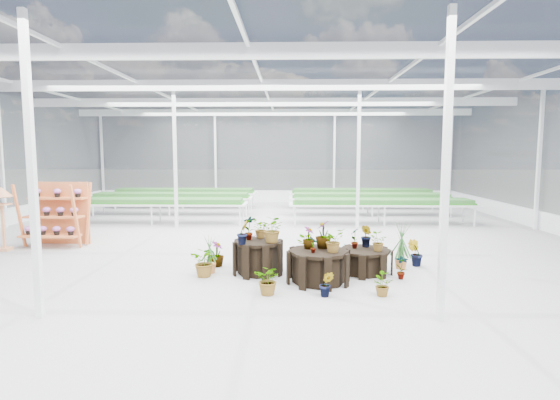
{
  "coord_description": "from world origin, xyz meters",
  "views": [
    {
      "loc": [
        0.77,
        -10.29,
        2.46
      ],
      "look_at": [
        0.52,
        0.65,
        1.3
      ],
      "focal_mm": 28.0,
      "sensor_mm": 36.0,
      "label": 1
    }
  ],
  "objects_px": {
    "plinth_mid": "(318,266)",
    "plinth_tall": "(258,257)",
    "plinth_low": "(364,261)",
    "bird_table": "(3,219)",
    "shelf_rack": "(55,215)"
  },
  "relations": [
    {
      "from": "plinth_mid",
      "to": "plinth_tall",
      "type": "bearing_deg",
      "value": 153.43
    },
    {
      "from": "plinth_mid",
      "to": "plinth_low",
      "type": "xyz_separation_m",
      "value": [
        1.0,
        0.7,
        -0.07
      ]
    },
    {
      "from": "plinth_tall",
      "to": "bird_table",
      "type": "bearing_deg",
      "value": 163.29
    },
    {
      "from": "plinth_tall",
      "to": "plinth_mid",
      "type": "relative_size",
      "value": 0.84
    },
    {
      "from": "shelf_rack",
      "to": "plinth_low",
      "type": "bearing_deg",
      "value": -14.94
    },
    {
      "from": "plinth_tall",
      "to": "plinth_low",
      "type": "height_order",
      "value": "plinth_tall"
    },
    {
      "from": "plinth_low",
      "to": "bird_table",
      "type": "relative_size",
      "value": 0.67
    },
    {
      "from": "plinth_tall",
      "to": "bird_table",
      "type": "xyz_separation_m",
      "value": [
        -6.63,
        1.99,
        0.48
      ]
    },
    {
      "from": "plinth_low",
      "to": "shelf_rack",
      "type": "distance_m",
      "value": 8.19
    },
    {
      "from": "plinth_tall",
      "to": "bird_table",
      "type": "relative_size",
      "value": 0.61
    },
    {
      "from": "plinth_mid",
      "to": "shelf_rack",
      "type": "relative_size",
      "value": 0.7
    },
    {
      "from": "plinth_low",
      "to": "bird_table",
      "type": "bearing_deg",
      "value": 167.92
    },
    {
      "from": "plinth_low",
      "to": "shelf_rack",
      "type": "xyz_separation_m",
      "value": [
        -7.8,
        2.45,
        0.6
      ]
    },
    {
      "from": "plinth_tall",
      "to": "plinth_low",
      "type": "xyz_separation_m",
      "value": [
        2.2,
        0.1,
        -0.09
      ]
    },
    {
      "from": "shelf_rack",
      "to": "plinth_mid",
      "type": "bearing_deg",
      "value": -22.36
    }
  ]
}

